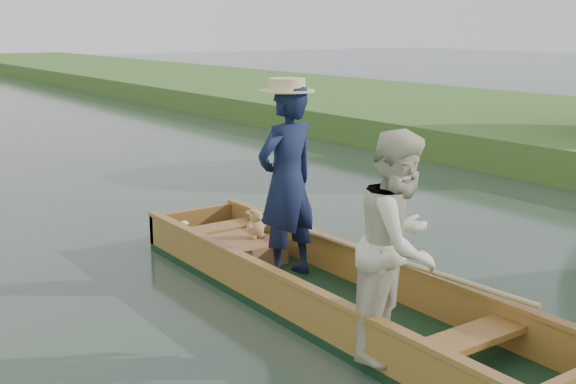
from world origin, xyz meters
TOP-DOWN VIEW (x-y plane):
  - ground at (0.00, 0.00)m, footprint 120.00×120.00m
  - punt at (-0.07, -0.11)m, footprint 1.30×5.00m

SIDE VIEW (x-z plane):
  - ground at x=0.00m, z-range 0.00..0.00m
  - punt at x=-0.07m, z-range -0.34..1.63m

